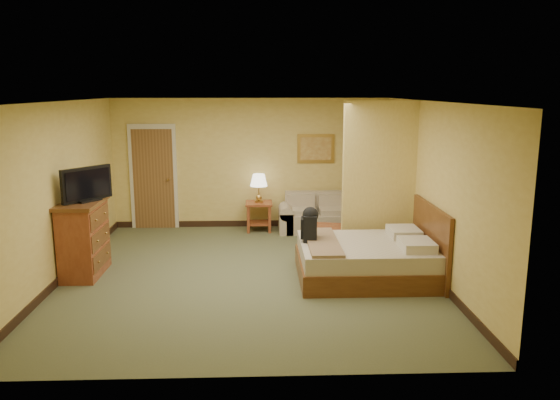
{
  "coord_description": "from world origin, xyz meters",
  "views": [
    {
      "loc": [
        0.18,
        -7.91,
        2.78
      ],
      "look_at": [
        0.5,
        0.6,
        1.04
      ],
      "focal_mm": 35.0,
      "sensor_mm": 36.0,
      "label": 1
    }
  ],
  "objects_px": {
    "loveseat": "(317,219)",
    "dresser": "(84,238)",
    "bed": "(370,258)",
    "coffee_table": "(328,233)"
  },
  "relations": [
    {
      "from": "coffee_table",
      "to": "bed",
      "type": "relative_size",
      "value": 0.37
    },
    {
      "from": "loveseat",
      "to": "dresser",
      "type": "relative_size",
      "value": 1.32
    },
    {
      "from": "bed",
      "to": "loveseat",
      "type": "bearing_deg",
      "value": 100.5
    },
    {
      "from": "loveseat",
      "to": "dresser",
      "type": "height_order",
      "value": "dresser"
    },
    {
      "from": "coffee_table",
      "to": "dresser",
      "type": "xyz_separation_m",
      "value": [
        -3.85,
        -1.22,
        0.29
      ]
    },
    {
      "from": "dresser",
      "to": "bed",
      "type": "relative_size",
      "value": 0.57
    },
    {
      "from": "loveseat",
      "to": "dresser",
      "type": "distance_m",
      "value": 4.52
    },
    {
      "from": "loveseat",
      "to": "bed",
      "type": "bearing_deg",
      "value": -79.5
    },
    {
      "from": "loveseat",
      "to": "bed",
      "type": "relative_size",
      "value": 0.75
    },
    {
      "from": "coffee_table",
      "to": "bed",
      "type": "height_order",
      "value": "bed"
    }
  ]
}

